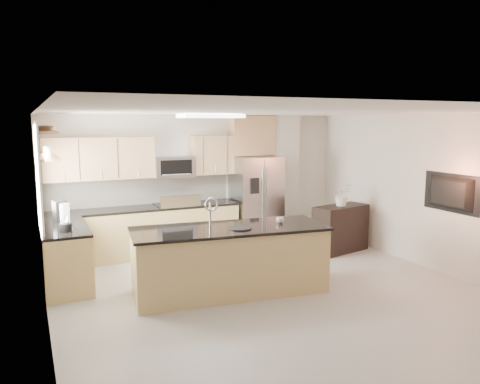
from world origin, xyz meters
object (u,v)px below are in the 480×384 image
coffee_maker (60,212)px  bowl (44,127)px  flower_vase (342,189)px  cup (280,220)px  platter (240,228)px  range (177,228)px  blender (65,220)px  credenza (341,229)px  television (447,193)px  island (230,260)px  microwave (173,167)px  kettle (68,222)px  refrigerator (256,200)px

coffee_maker → bowl: bearing=-134.6°
coffee_maker → flower_vase: bearing=-6.1°
cup → platter: (-0.70, -0.10, -0.04)m
flower_vase → bowl: bearing=175.8°
range → flower_vase: (2.86, -1.27, 0.73)m
blender → range: bearing=34.9°
blender → credenza: bearing=2.2°
cup → television: television is taller
coffee_maker → flower_vase: size_ratio=0.54×
island → credenza: bearing=28.7°
bowl → range: bearing=21.6°
microwave → platter: bearing=-86.3°
range → microwave: (0.00, 0.12, 1.16)m
flower_vase → credenza: bearing=42.1°
credenza → island: bearing=-170.7°
blender → kettle: blender is taller
refrigerator → bowl: 4.27m
platter → coffee_maker: bearing=141.9°
microwave → bowl: 2.58m
bowl → flower_vase: (5.11, -0.37, -1.18)m
range → cup: (0.87, -2.41, 0.54)m
kettle → platter: bearing=-30.1°
microwave → platter: size_ratio=2.38×
cup → blender: blender is taller
blender → bowl: bowl is taller
range → island: bearing=-88.2°
refrigerator → kettle: (-3.68, -1.20, 0.13)m
range → refrigerator: (1.66, -0.05, 0.42)m
refrigerator → platter: (-1.49, -2.47, 0.09)m
refrigerator → blender: (-3.73, -1.40, 0.21)m
platter → coffee_maker: 2.88m
range → credenza: (2.87, -1.25, -0.03)m
microwave → bowl: bowl is taller
blender → television: 5.84m
range → coffee_maker: coffee_maker is taller
island → television: (3.44, -0.76, 0.86)m
platter → microwave: bearing=93.7°
range → platter: 2.57m
microwave → bowl: bearing=-155.7°
blender → flower_vase: bearing=2.1°
refrigerator → flower_vase: 1.74m
range → island: size_ratio=0.39×
coffee_maker → flower_vase: flower_vase is taller
microwave → kettle: microwave is taller
credenza → blender: (-4.95, -0.19, 0.65)m
cup → television: bearing=-15.0°
credenza → television: bearing=-83.4°
refrigerator → island: refrigerator is taller
blender → coffee_maker: size_ratio=1.21×
bowl → television: 6.26m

